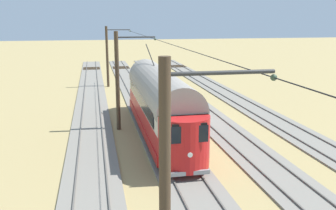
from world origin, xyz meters
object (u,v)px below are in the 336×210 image
Objects in this scene: vintage_streetcar at (159,101)px; catenary_pole_foreground at (108,55)px; catenary_pole_mid_far at (168,191)px; catenary_pole_mid_near at (119,79)px.

vintage_streetcar is 18.54m from catenary_pole_foreground.
vintage_streetcar is at bearing -99.37° from catenary_pole_mid_far.
catenary_pole_foreground is at bearing -90.00° from catenary_pole_mid_far.
vintage_streetcar is 2.36× the size of catenary_pole_mid_near.
catenary_pole_foreground is at bearing -90.00° from catenary_pole_mid_near.
catenary_pole_mid_near is (2.52, -1.52, 1.26)m from vintage_streetcar.
catenary_pole_foreground is 1.00× the size of catenary_pole_mid_near.
catenary_pole_mid_far is (2.52, 15.29, 1.26)m from vintage_streetcar.
catenary_pole_foreground and catenary_pole_mid_near have the same top height.
catenary_pole_mid_near is at bearing -90.00° from catenary_pole_mid_far.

